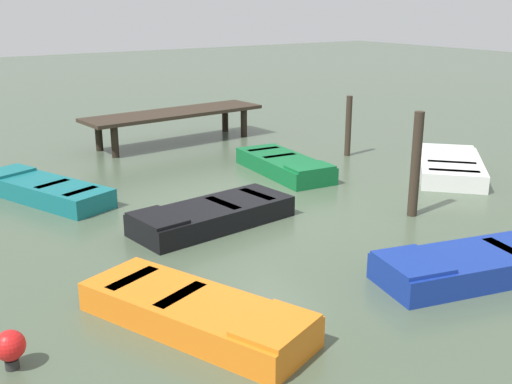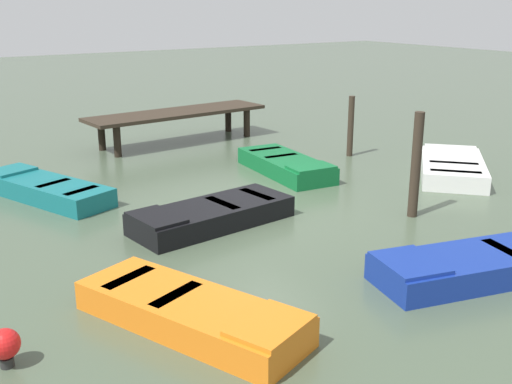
% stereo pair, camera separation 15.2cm
% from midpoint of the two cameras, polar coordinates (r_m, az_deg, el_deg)
% --- Properties ---
extents(ground_plane, '(80.00, 80.00, 0.00)m').
position_cam_midpoint_polar(ground_plane, '(12.68, -0.34, -1.51)').
color(ground_plane, '#475642').
extents(dock_segment, '(5.57, 1.87, 0.95)m').
position_cam_midpoint_polar(dock_segment, '(18.54, -7.75, 6.99)').
color(dock_segment, '#33281E').
rests_on(dock_segment, ground_plane).
extents(rowboat_green, '(1.42, 3.07, 0.46)m').
position_cam_midpoint_polar(rowboat_green, '(15.20, 2.35, 2.51)').
color(rowboat_green, '#0F602D').
rests_on(rowboat_green, ground_plane).
extents(rowboat_teal, '(2.13, 3.44, 0.46)m').
position_cam_midpoint_polar(rowboat_teal, '(13.96, -19.15, 0.21)').
color(rowboat_teal, '#14666B').
rests_on(rowboat_teal, ground_plane).
extents(rowboat_orange, '(2.19, 3.39, 0.46)m').
position_cam_midpoint_polar(rowboat_orange, '(8.19, -6.03, -10.98)').
color(rowboat_orange, orange).
rests_on(rowboat_orange, ground_plane).
extents(rowboat_black, '(3.23, 1.55, 0.46)m').
position_cam_midpoint_polar(rowboat_black, '(11.68, -4.45, -2.11)').
color(rowboat_black, black).
rests_on(rowboat_black, ground_plane).
extents(rowboat_white, '(3.10, 3.03, 0.46)m').
position_cam_midpoint_polar(rowboat_white, '(15.71, 17.19, 2.23)').
color(rowboat_white, silver).
rests_on(rowboat_white, ground_plane).
extents(rowboat_blue, '(3.84, 1.97, 0.46)m').
position_cam_midpoint_polar(rowboat_blue, '(10.23, 20.22, -6.04)').
color(rowboat_blue, navy).
rests_on(rowboat_blue, ground_plane).
extents(mooring_piling_near_right, '(0.19, 0.19, 2.07)m').
position_cam_midpoint_polar(mooring_piling_near_right, '(12.34, 14.14, 2.45)').
color(mooring_piling_near_right, '#33281E').
rests_on(mooring_piling_near_right, ground_plane).
extents(mooring_piling_far_right, '(0.16, 0.16, 1.64)m').
position_cam_midpoint_polar(mooring_piling_far_right, '(17.02, 8.24, 6.02)').
color(mooring_piling_far_right, '#33281E').
rests_on(mooring_piling_far_right, ground_plane).
extents(marker_buoy, '(0.36, 0.36, 0.48)m').
position_cam_midpoint_polar(marker_buoy, '(7.85, -22.24, -13.04)').
color(marker_buoy, '#262626').
rests_on(marker_buoy, ground_plane).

